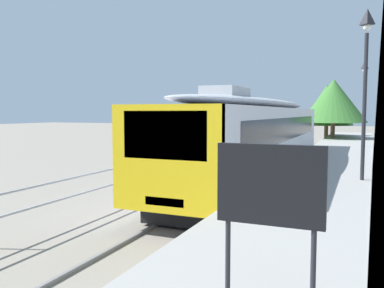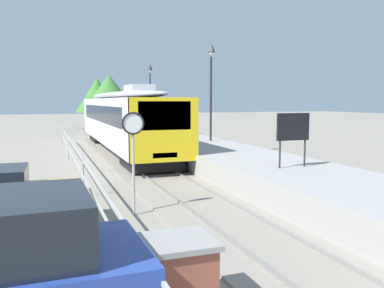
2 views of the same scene
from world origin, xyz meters
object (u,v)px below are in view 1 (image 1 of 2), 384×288
(commuter_train, at_px, (258,133))
(platform_lamp_mid_platform, at_px, (366,62))
(platform_notice_board, at_px, (270,191))
(platform_lamp_far_end, at_px, (364,87))

(commuter_train, distance_m, platform_lamp_mid_platform, 6.00)
(commuter_train, bearing_deg, platform_lamp_mid_platform, -39.06)
(commuter_train, xyz_separation_m, platform_lamp_mid_platform, (4.24, -3.44, 2.48))
(commuter_train, bearing_deg, platform_notice_board, -75.71)
(platform_lamp_far_end, bearing_deg, commuter_train, -112.57)
(commuter_train, height_order, platform_lamp_far_end, platform_lamp_far_end)
(platform_notice_board, bearing_deg, platform_lamp_far_end, 87.58)
(platform_lamp_mid_platform, bearing_deg, platform_lamp_far_end, 90.00)
(platform_lamp_mid_platform, xyz_separation_m, platform_notice_board, (-0.97, -9.38, -2.44))
(commuter_train, bearing_deg, platform_lamp_far_end, 67.43)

